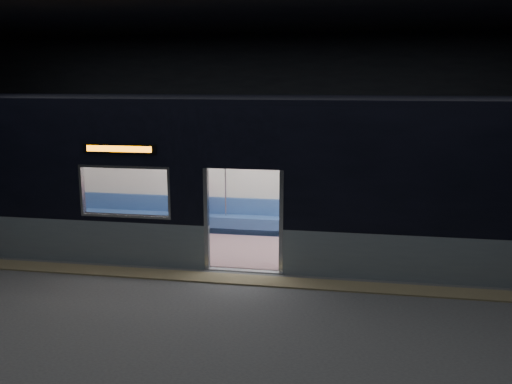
# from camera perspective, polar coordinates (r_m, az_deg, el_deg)

# --- Properties ---
(station_floor) EXTENTS (24.00, 14.00, 0.01)m
(station_floor) POSITION_cam_1_polar(r_m,az_deg,el_deg) (9.85, -2.49, -10.43)
(station_floor) COLOR #47494C
(station_floor) RESTS_ON ground
(station_envelope) EXTENTS (24.00, 14.00, 5.00)m
(station_envelope) POSITION_cam_1_polar(r_m,az_deg,el_deg) (9.12, -2.69, 11.43)
(station_envelope) COLOR black
(station_envelope) RESTS_ON station_floor
(tactile_strip) EXTENTS (22.80, 0.50, 0.03)m
(tactile_strip) POSITION_cam_1_polar(r_m,az_deg,el_deg) (10.35, -1.83, -9.19)
(tactile_strip) COLOR #8C7F59
(tactile_strip) RESTS_ON station_floor
(metro_car) EXTENTS (18.00, 3.04, 3.35)m
(metro_car) POSITION_cam_1_polar(r_m,az_deg,el_deg) (11.77, 0.05, 2.64)
(metro_car) COLOR gray
(metro_car) RESTS_ON station_floor
(passenger) EXTENTS (0.40, 0.69, 1.39)m
(passenger) POSITION_cam_1_polar(r_m,az_deg,el_deg) (13.30, -6.40, -0.92)
(passenger) COLOR black
(passenger) RESTS_ON metro_car
(handbag) EXTENTS (0.32, 0.29, 0.14)m
(handbag) POSITION_cam_1_polar(r_m,az_deg,el_deg) (13.12, -6.74, -1.66)
(handbag) COLOR black
(handbag) RESTS_ON passenger
(transit_map) EXTENTS (0.99, 0.03, 0.64)m
(transit_map) POSITION_cam_1_polar(r_m,az_deg,el_deg) (12.96, 11.21, 1.60)
(transit_map) COLOR white
(transit_map) RESTS_ON metro_car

